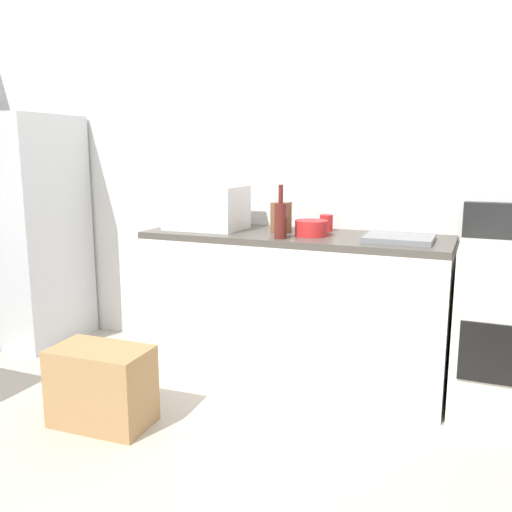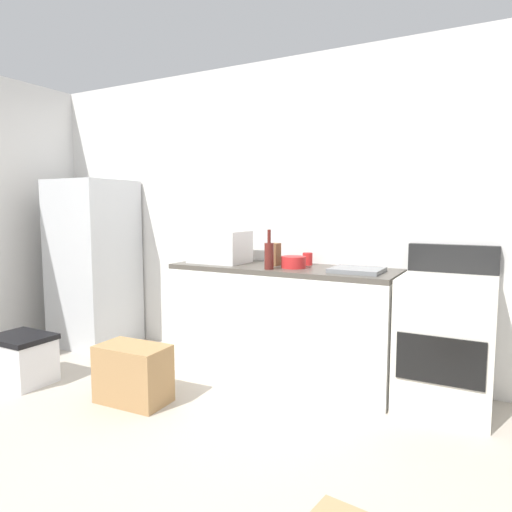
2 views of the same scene
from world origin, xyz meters
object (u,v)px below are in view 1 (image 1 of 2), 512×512
object	(u,v)px
microwave	(206,207)
knife_block	(281,217)
refrigerator	(26,230)
cardboard_box_large	(102,386)
wine_bottle	(281,219)
coffee_mug	(326,223)
mixing_bowl	(311,228)

from	to	relation	value
microwave	knife_block	world-z (taller)	microwave
refrigerator	cardboard_box_large	size ratio (longest dim) A/B	3.28
wine_bottle	microwave	bearing A→B (deg)	161.60
coffee_mug	cardboard_box_large	world-z (taller)	coffee_mug
knife_block	refrigerator	bearing A→B (deg)	-177.94
refrigerator	knife_block	distance (m)	1.97
microwave	knife_block	distance (m)	0.49
refrigerator	wine_bottle	bearing A→B (deg)	-4.37
wine_bottle	coffee_mug	xyz separation A→B (m)	(0.16, 0.38, -0.06)
wine_bottle	knife_block	world-z (taller)	wine_bottle
microwave	cardboard_box_large	xyz separation A→B (m)	(-0.13, -0.92, -0.83)
mixing_bowl	cardboard_box_large	xyz separation A→B (m)	(-0.82, -0.90, -0.74)
coffee_mug	refrigerator	bearing A→B (deg)	-174.19
microwave	mixing_bowl	xyz separation A→B (m)	(0.69, -0.03, -0.09)
microwave	wine_bottle	size ratio (longest dim) A/B	1.53
coffee_mug	cardboard_box_large	distance (m)	1.59
microwave	refrigerator	bearing A→B (deg)	-178.76
mixing_bowl	cardboard_box_large	bearing A→B (deg)	-132.62
wine_bottle	coffee_mug	world-z (taller)	wine_bottle
refrigerator	microwave	world-z (taller)	refrigerator
refrigerator	microwave	xyz separation A→B (m)	(1.47, 0.03, 0.22)
microwave	coffee_mug	size ratio (longest dim) A/B	4.60
wine_bottle	knife_block	bearing A→B (deg)	109.34
coffee_mug	knife_block	distance (m)	0.29
cardboard_box_large	mixing_bowl	bearing A→B (deg)	47.38
coffee_mug	cardboard_box_large	size ratio (longest dim) A/B	0.20
mixing_bowl	microwave	bearing A→B (deg)	177.65
refrigerator	microwave	size ratio (longest dim) A/B	3.55
refrigerator	coffee_mug	size ratio (longest dim) A/B	16.31
microwave	wine_bottle	bearing A→B (deg)	-18.40
wine_bottle	coffee_mug	size ratio (longest dim) A/B	3.00
microwave	knife_block	bearing A→B (deg)	4.57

